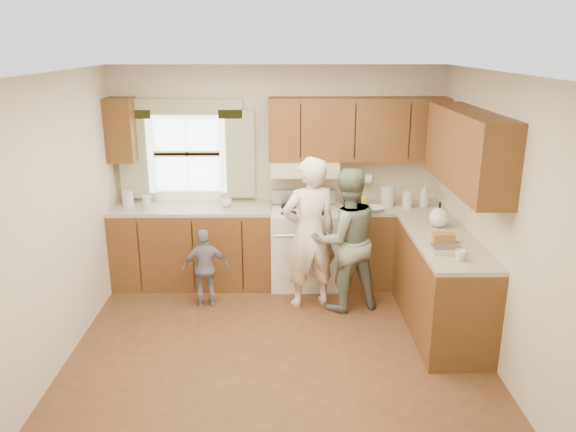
{
  "coord_description": "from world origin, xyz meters",
  "views": [
    {
      "loc": [
        0.04,
        -4.7,
        2.74
      ],
      "look_at": [
        0.1,
        0.4,
        1.15
      ],
      "focal_mm": 35.0,
      "sensor_mm": 36.0,
      "label": 1
    }
  ],
  "objects_px": {
    "woman_left": "(309,233)",
    "stove": "(304,245)",
    "child": "(206,268)",
    "woman_right": "(346,240)"
  },
  "relations": [
    {
      "from": "woman_right",
      "to": "child",
      "type": "distance_m",
      "value": 1.52
    },
    {
      "from": "woman_left",
      "to": "stove",
      "type": "bearing_deg",
      "value": -103.77
    },
    {
      "from": "woman_left",
      "to": "woman_right",
      "type": "xyz_separation_m",
      "value": [
        0.37,
        -0.06,
        -0.05
      ]
    },
    {
      "from": "child",
      "to": "woman_left",
      "type": "bearing_deg",
      "value": 169.45
    },
    {
      "from": "stove",
      "to": "child",
      "type": "bearing_deg",
      "value": -151.42
    },
    {
      "from": "stove",
      "to": "woman_left",
      "type": "relative_size",
      "value": 0.65
    },
    {
      "from": "woman_right",
      "to": "woman_left",
      "type": "bearing_deg",
      "value": -25.53
    },
    {
      "from": "stove",
      "to": "child",
      "type": "distance_m",
      "value": 1.22
    },
    {
      "from": "woman_left",
      "to": "woman_right",
      "type": "distance_m",
      "value": 0.38
    },
    {
      "from": "stove",
      "to": "woman_right",
      "type": "bearing_deg",
      "value": -57.8
    }
  ]
}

